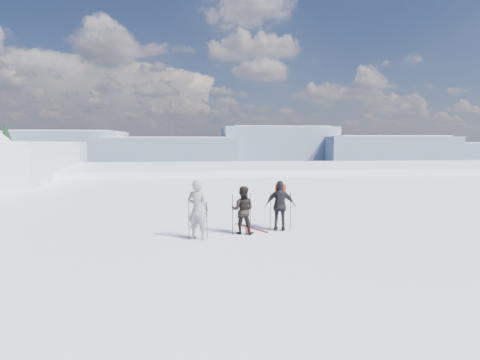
# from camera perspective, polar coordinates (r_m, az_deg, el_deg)

# --- Properties ---
(lake_basin) EXTENTS (820.00, 820.00, 71.62)m
(lake_basin) POSITION_cam_1_polar(r_m,az_deg,el_deg) (40.78, -1.66, -7.61)
(lake_basin) COLOR white
(lake_basin) RESTS_ON ground
(far_mountain_range) EXTENTS (770.00, 110.00, 53.00)m
(far_mountain_range) POSITION_cam_1_polar(r_m,az_deg,el_deg) (465.60, -2.41, 4.51)
(far_mountain_range) COLOR slate
(far_mountain_range) RESTS_ON ground
(skier_grey) EXTENTS (0.79, 0.68, 1.83)m
(skier_grey) POSITION_cam_1_polar(r_m,az_deg,el_deg) (11.40, -6.46, -4.47)
(skier_grey) COLOR gray
(skier_grey) RESTS_ON ground
(skier_dark) EXTENTS (0.88, 0.77, 1.55)m
(skier_dark) POSITION_cam_1_polar(r_m,az_deg,el_deg) (12.02, 0.41, -4.59)
(skier_dark) COLOR black
(skier_dark) RESTS_ON ground
(skier_pack) EXTENTS (1.05, 0.62, 1.68)m
(skier_pack) POSITION_cam_1_polar(r_m,az_deg,el_deg) (12.48, 6.16, -3.94)
(skier_pack) COLOR black
(skier_pack) RESTS_ON ground
(backpack) EXTENTS (0.39, 0.28, 0.47)m
(backpack) POSITION_cam_1_polar(r_m,az_deg,el_deg) (12.59, 6.22, 1.08)
(backpack) COLOR red
(backpack) RESTS_ON skier_pack
(ski_poles) EXTENTS (3.33, 0.89, 1.33)m
(ski_poles) POSITION_cam_1_polar(r_m,az_deg,el_deg) (11.89, 0.38, -5.41)
(ski_poles) COLOR black
(ski_poles) RESTS_ON ground
(skis_loose) EXTENTS (0.95, 1.70, 0.03)m
(skis_loose) POSITION_cam_1_polar(r_m,az_deg,el_deg) (12.91, 1.44, -7.30)
(skis_loose) COLOR black
(skis_loose) RESTS_ON ground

